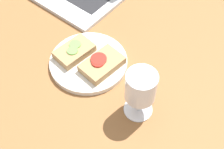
# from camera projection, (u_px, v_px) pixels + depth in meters

# --- Properties ---
(wooden_table) EXTENTS (1.40, 1.40, 0.03)m
(wooden_table) POSITION_uv_depth(u_px,v_px,m) (104.00, 75.00, 0.89)
(wooden_table) COLOR brown
(wooden_table) RESTS_ON ground
(plate) EXTENTS (0.22, 0.22, 0.02)m
(plate) POSITION_uv_depth(u_px,v_px,m) (89.00, 62.00, 0.89)
(plate) COLOR silver
(plate) RESTS_ON wooden_table
(sandwich_with_tomato) EXTENTS (0.09, 0.12, 0.03)m
(sandwich_with_tomato) POSITION_uv_depth(u_px,v_px,m) (102.00, 64.00, 0.86)
(sandwich_with_tomato) COLOR #A88456
(sandwich_with_tomato) RESTS_ON plate
(sandwich_with_cucumber) EXTENTS (0.08, 0.12, 0.03)m
(sandwich_with_cucumber) POSITION_uv_depth(u_px,v_px,m) (74.00, 51.00, 0.89)
(sandwich_with_cucumber) COLOR #A88456
(sandwich_with_cucumber) RESTS_ON plate
(wine_glass) EXTENTS (0.07, 0.07, 0.14)m
(wine_glass) POSITION_uv_depth(u_px,v_px,m) (141.00, 88.00, 0.73)
(wine_glass) COLOR white
(wine_glass) RESTS_ON wooden_table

